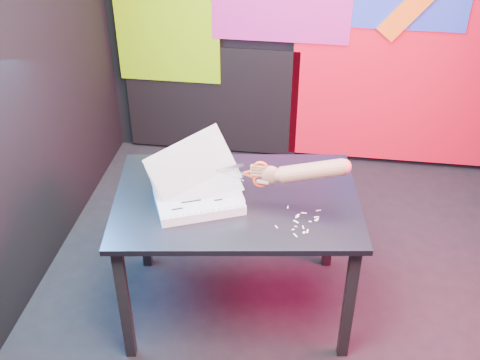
# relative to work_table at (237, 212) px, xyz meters

# --- Properties ---
(room) EXTENTS (3.01, 3.01, 2.71)m
(room) POSITION_rel_work_table_xyz_m (0.32, 0.15, 0.69)
(room) COLOR black
(room) RESTS_ON ground
(backdrop) EXTENTS (2.88, 0.05, 2.08)m
(backdrop) POSITION_rel_work_table_xyz_m (0.38, 1.61, 0.29)
(backdrop) COLOR red
(backdrop) RESTS_ON ground
(work_table) EXTENTS (1.32, 0.97, 0.75)m
(work_table) POSITION_rel_work_table_xyz_m (0.00, 0.00, 0.00)
(work_table) COLOR #262525
(work_table) RESTS_ON ground
(printout_stack) EXTENTS (0.51, 0.43, 0.38)m
(printout_stack) POSITION_rel_work_table_xyz_m (-0.18, -0.07, 0.12)
(printout_stack) COLOR white
(printout_stack) RESTS_ON work_table
(scissors) EXTENTS (0.26, 0.02, 0.15)m
(scissors) POSITION_rel_work_table_xyz_m (0.10, 0.00, 0.23)
(scissors) COLOR silver
(scissors) RESTS_ON printout_stack
(hand_forearm) EXTENTS (0.47, 0.09, 0.17)m
(hand_forearm) POSITION_rel_work_table_xyz_m (0.33, 0.01, 0.27)
(hand_forearm) COLOR #8B5F47
(hand_forearm) RESTS_ON work_table
(paper_clippings) EXTENTS (0.21, 0.23, 0.00)m
(paper_clippings) POSITION_rel_work_table_xyz_m (0.34, -0.15, 0.09)
(paper_clippings) COLOR beige
(paper_clippings) RESTS_ON work_table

